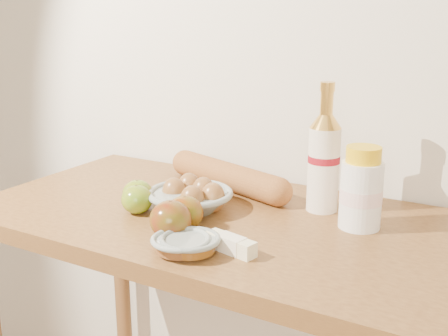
{
  "coord_description": "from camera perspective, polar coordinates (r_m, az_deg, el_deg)",
  "views": [
    {
      "loc": [
        0.58,
        0.14,
        1.35
      ],
      "look_at": [
        0.0,
        1.15,
        1.02
      ],
      "focal_mm": 45.0,
      "sensor_mm": 36.0,
      "label": 1
    }
  ],
  "objects": [
    {
      "name": "table",
      "position": [
        1.32,
        0.66,
        -9.92
      ],
      "size": [
        1.2,
        0.6,
        0.9
      ],
      "color": "brown",
      "rests_on": "ground"
    },
    {
      "name": "back_wall",
      "position": [
        1.49,
        7.14,
        13.81
      ],
      "size": [
        3.5,
        0.02,
        2.6
      ],
      "primitive_type": "cube",
      "color": "silver",
      "rests_on": "ground"
    },
    {
      "name": "bourbon_bottle",
      "position": [
        1.29,
        10.11,
        0.83
      ],
      "size": [
        0.08,
        0.08,
        0.3
      ],
      "rotation": [
        0.0,
        0.0,
        -0.09
      ],
      "color": "white",
      "rests_on": "table"
    },
    {
      "name": "apple_yellowgreen",
      "position": [
        1.29,
        -8.84,
        -3.17
      ],
      "size": [
        0.09,
        0.09,
        0.07
      ],
      "rotation": [
        0.0,
        0.0,
        -0.39
      ],
      "color": "#98951E",
      "rests_on": "table"
    },
    {
      "name": "apple_redgreen_right",
      "position": [
        1.19,
        -4.0,
        -4.57
      ],
      "size": [
        0.1,
        0.1,
        0.07
      ],
      "rotation": [
        0.0,
        0.0,
        -0.43
      ],
      "color": "#970D08",
      "rests_on": "table"
    },
    {
      "name": "apple_extra",
      "position": [
        1.33,
        -8.76,
        -2.6
      ],
      "size": [
        0.09,
        0.09,
        0.07
      ],
      "rotation": [
        0.0,
        0.0,
        -0.39
      ],
      "color": "#98951E",
      "rests_on": "table"
    },
    {
      "name": "baguette",
      "position": [
        1.45,
        0.36,
        -0.82
      ],
      "size": [
        0.42,
        0.2,
        0.07
      ],
      "rotation": [
        0.0,
        0.0,
        -0.31
      ],
      "color": "#AE6C35",
      "rests_on": "table"
    },
    {
      "name": "cream_bottle",
      "position": [
        1.21,
        13.77,
        -2.24
      ],
      "size": [
        0.11,
        0.11,
        0.18
      ],
      "rotation": [
        0.0,
        0.0,
        -0.21
      ],
      "color": "white",
      "rests_on": "table"
    },
    {
      "name": "butter_stick",
      "position": [
        1.08,
        0.67,
        -7.75
      ],
      "size": [
        0.11,
        0.05,
        0.03
      ],
      "rotation": [
        0.0,
        0.0,
        -0.23
      ],
      "color": "#F7F1BF",
      "rests_on": "table"
    },
    {
      "name": "syrup_bowl",
      "position": [
        1.08,
        -3.44,
        -7.74
      ],
      "size": [
        0.12,
        0.12,
        0.03
      ],
      "rotation": [
        0.0,
        0.0,
        0.06
      ],
      "color": "gray",
      "rests_on": "table"
    },
    {
      "name": "egg_bowl",
      "position": [
        1.31,
        -3.32,
        -2.96
      ],
      "size": [
        0.26,
        0.26,
        0.07
      ],
      "rotation": [
        0.0,
        0.0,
        -0.4
      ],
      "color": "gray",
      "rests_on": "table"
    },
    {
      "name": "apple_redgreen_front",
      "position": [
        1.14,
        -5.44,
        -5.24
      ],
      "size": [
        0.1,
        0.1,
        0.08
      ],
      "rotation": [
        0.0,
        0.0,
        -0.22
      ],
      "color": "maroon",
      "rests_on": "table"
    },
    {
      "name": "sugar_bowl",
      "position": [
        1.08,
        -4.42,
        -7.74
      ],
      "size": [
        0.15,
        0.15,
        0.03
      ],
      "rotation": [
        0.0,
        0.0,
        -0.43
      ],
      "color": "#97A49E",
      "rests_on": "table"
    }
  ]
}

